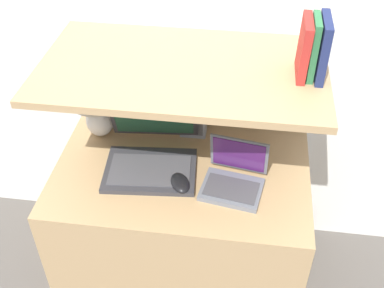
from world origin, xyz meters
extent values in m
cube|color=white|center=(0.00, 0.73, 1.20)|extent=(6.00, 0.05, 2.40)
cube|color=tan|center=(0.00, 0.33, 0.35)|extent=(1.05, 0.67, 0.70)
cube|color=white|center=(0.00, 0.69, 0.56)|extent=(1.05, 0.04, 1.13)
cube|color=tan|center=(0.00, 0.41, 1.14)|extent=(1.05, 0.60, 0.03)
ellipsoid|color=white|center=(-0.39, 0.53, 0.77)|extent=(0.12, 0.12, 0.14)
cylinder|color=tan|center=(-0.39, 0.53, 0.86)|extent=(0.02, 0.02, 0.03)
cone|color=beige|center=(-0.39, 0.53, 0.94)|extent=(0.22, 0.22, 0.13)
cube|color=#333338|center=(-0.12, 0.31, 0.71)|extent=(0.39, 0.30, 0.02)
cube|color=#47474C|center=(-0.12, 0.30, 0.72)|extent=(0.34, 0.22, 0.00)
cube|color=#333338|center=(-0.14, 0.49, 0.84)|extent=(0.38, 0.13, 0.24)
cube|color=#235138|center=(-0.14, 0.49, 0.84)|extent=(0.34, 0.11, 0.21)
cube|color=slate|center=(0.21, 0.24, 0.71)|extent=(0.26, 0.21, 0.02)
cube|color=#47474C|center=(0.21, 0.24, 0.72)|extent=(0.22, 0.16, 0.00)
cube|color=slate|center=(0.23, 0.35, 0.81)|extent=(0.23, 0.07, 0.17)
cube|color=#4C1E60|center=(0.23, 0.34, 0.81)|extent=(0.21, 0.06, 0.15)
ellipsoid|color=black|center=(0.01, 0.24, 0.72)|extent=(0.11, 0.14, 0.04)
cube|color=gray|center=(0.02, 0.59, 0.77)|extent=(0.11, 0.07, 0.13)
cube|color=#59595B|center=(0.02, 0.55, 0.77)|extent=(0.09, 0.00, 0.09)
cube|color=navy|center=(0.48, 0.41, 1.26)|extent=(0.03, 0.16, 0.21)
cube|color=#2D7042|center=(0.45, 0.41, 1.26)|extent=(0.02, 0.13, 0.21)
cube|color=#A82823|center=(0.42, 0.41, 1.26)|extent=(0.03, 0.16, 0.21)
camera|label=1|loc=(0.24, -1.09, 2.05)|focal=45.00mm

